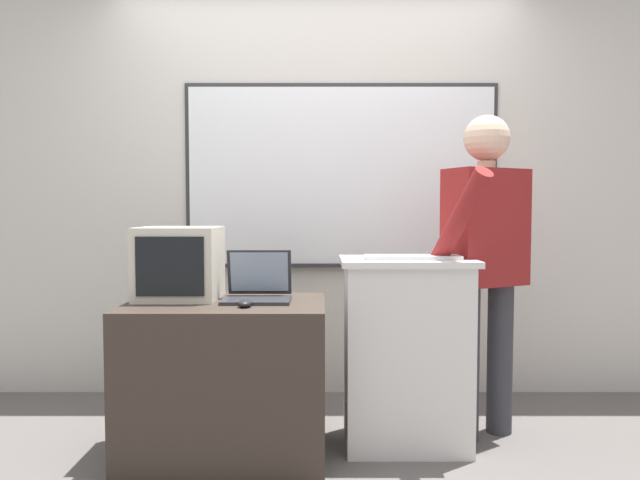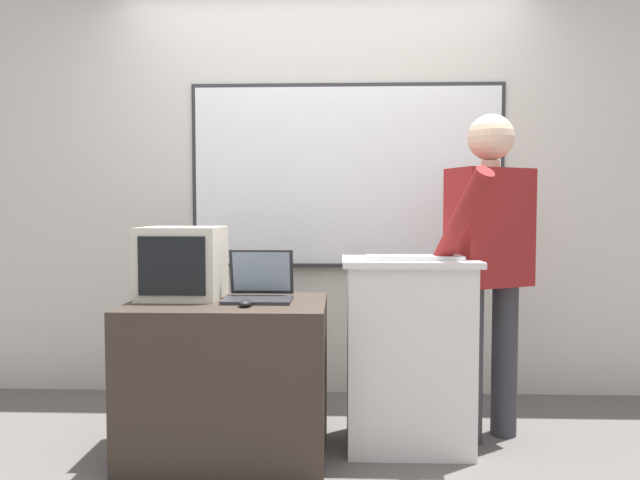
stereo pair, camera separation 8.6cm
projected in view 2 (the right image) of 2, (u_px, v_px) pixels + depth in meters
The scene contains 8 objects.
back_wall at pixel (325, 177), 3.62m from camera, with size 6.40×0.17×2.74m.
lectern_podium at pixel (408, 352), 2.79m from camera, with size 0.64×0.44×0.92m.
side_desk at pixel (228, 377), 2.71m from camera, with size 0.92×0.62×0.73m.
person_presenter at pixel (489, 253), 2.85m from camera, with size 0.58×0.66×1.63m.
laptop at pixel (260, 286), 2.74m from camera, with size 0.32×0.28×0.24m.
wireless_keyboard at pixel (414, 258), 2.71m from camera, with size 0.45×0.15×0.02m.
computer_mouse_by_laptop at pixel (245, 303), 2.54m from camera, with size 0.06×0.10×0.03m.
crt_monitor at pixel (183, 262), 2.79m from camera, with size 0.38×0.37×0.35m.
Camera 2 is at (0.10, -2.26, 1.16)m, focal length 32.00 mm.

